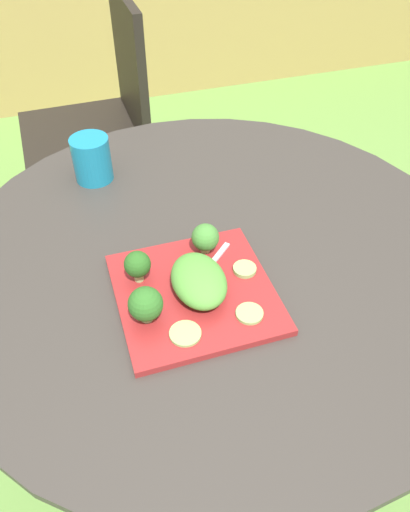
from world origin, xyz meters
The scene contains 13 objects.
ground_plane centered at (0.00, 0.00, 0.00)m, with size 12.00×12.00×0.00m, color #669342.
patio_table centered at (0.00, 0.00, 0.50)m, with size 1.07×1.07×0.71m.
patio_chair centered at (-0.08, 1.03, 0.53)m, with size 0.45×0.45×0.90m.
salad_plate centered at (-0.07, -0.11, 0.71)m, with size 0.28×0.28×0.01m, color maroon.
drinking_glass centered at (-0.19, 0.32, 0.75)m, with size 0.09×0.09×0.10m.
fork centered at (-0.04, -0.07, 0.72)m, with size 0.12×0.12×0.00m.
lettuce_mound centered at (-0.07, -0.11, 0.75)m, with size 0.10×0.14×0.05m, color #519338.
broccoli_floret_0 centered at (-0.17, -0.15, 0.76)m, with size 0.06×0.06×0.07m.
broccoli_floret_1 centered at (-0.02, -0.01, 0.75)m, with size 0.05×0.05×0.06m.
broccoli_floret_2 centered at (-0.16, -0.05, 0.76)m, with size 0.05×0.05×0.06m.
cucumber_slice_0 centered at (-0.12, -0.20, 0.72)m, with size 0.05×0.05×0.01m, color #8EB766.
cucumber_slice_1 centered at (0.00, -0.19, 0.72)m, with size 0.05×0.05×0.01m, color #8EB766.
cucumber_slice_2 centered at (0.03, -0.09, 0.72)m, with size 0.04×0.04×0.01m, color #8EB766.
Camera 1 is at (-0.24, -0.70, 1.39)m, focal length 35.33 mm.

